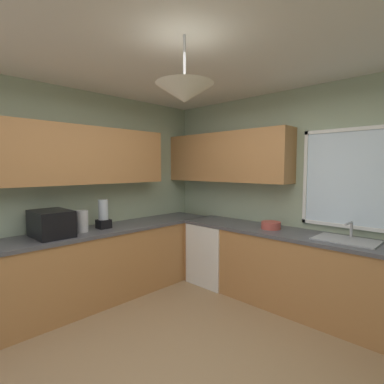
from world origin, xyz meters
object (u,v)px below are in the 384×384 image
at_px(kettle, 82,221).
at_px(microwave, 51,224).
at_px(bowl, 271,225).
at_px(sink_assembly, 346,240).
at_px(dishwasher, 215,253).
at_px(blender_appliance, 103,215).

bearing_deg(kettle, microwave, -93.31).
height_order(microwave, bowl, microwave).
xyz_separation_m(sink_assembly, bowl, (-0.86, -0.01, 0.03)).
bearing_deg(microwave, sink_assembly, 40.73).
bearing_deg(kettle, sink_assembly, 35.84).
height_order(microwave, kettle, microwave).
bearing_deg(dishwasher, bowl, 1.99).
relative_size(kettle, blender_appliance, 0.71).
xyz_separation_m(microwave, kettle, (0.02, 0.35, -0.02)).
bearing_deg(dishwasher, microwave, -108.10).
bearing_deg(blender_appliance, microwave, -90.00).
height_order(kettle, blender_appliance, blender_appliance).
xyz_separation_m(dishwasher, blender_appliance, (-0.66, -1.39, 0.63)).
relative_size(microwave, sink_assembly, 0.80).
xyz_separation_m(bowl, blender_appliance, (-1.52, -1.42, 0.12)).
bearing_deg(dishwasher, blender_appliance, -115.41).
bearing_deg(blender_appliance, dishwasher, 64.59).
bearing_deg(sink_assembly, blender_appliance, -149.16).
bearing_deg(blender_appliance, sink_assembly, 30.84).
bearing_deg(sink_assembly, microwave, -139.27).
relative_size(microwave, kettle, 1.87).
distance_m(dishwasher, kettle, 1.89).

